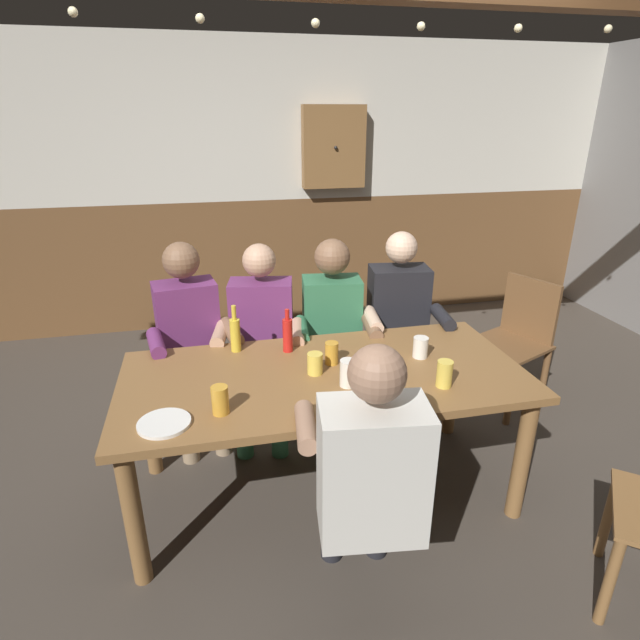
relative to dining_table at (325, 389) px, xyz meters
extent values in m
plane|color=#423A33|center=(0.00, 0.08, -0.63)|extent=(7.98, 7.98, 0.00)
cube|color=beige|center=(0.00, 2.59, 1.20)|extent=(6.65, 0.12, 1.34)
cube|color=brown|center=(0.00, 2.59, -0.05)|extent=(6.65, 0.12, 1.17)
cube|color=brown|center=(0.00, 0.00, 0.07)|extent=(1.97, 0.92, 0.04)
cylinder|color=brown|center=(-0.91, -0.38, -0.29)|extent=(0.08, 0.08, 0.68)
cylinder|color=brown|center=(0.91, -0.38, -0.29)|extent=(0.08, 0.08, 0.68)
cylinder|color=brown|center=(-0.91, 0.38, -0.29)|extent=(0.08, 0.08, 0.68)
cylinder|color=brown|center=(0.91, 0.38, -0.29)|extent=(0.08, 0.08, 0.68)
cube|color=#6B2D66|center=(-0.67, 0.76, 0.09)|extent=(0.39, 0.29, 0.54)
sphere|color=brown|center=(-0.67, 0.76, 0.50)|extent=(0.21, 0.21, 0.21)
cylinder|color=#997F60|center=(-0.55, 0.65, -0.15)|extent=(0.19, 0.39, 0.13)
cylinder|color=#997F60|center=(-0.74, 0.62, -0.15)|extent=(0.19, 0.39, 0.13)
cylinder|color=#997F60|center=(-0.52, 0.47, -0.42)|extent=(0.10, 0.10, 0.42)
cylinder|color=#997F60|center=(-0.71, 0.43, -0.42)|extent=(0.10, 0.10, 0.42)
cylinder|color=brown|center=(-0.42, 0.54, 0.12)|extent=(0.13, 0.29, 0.08)
cylinder|color=#6B2D66|center=(-0.83, 0.47, 0.12)|extent=(0.13, 0.29, 0.08)
cube|color=#6B2D66|center=(-0.22, 0.76, 0.08)|extent=(0.41, 0.28, 0.51)
sphere|color=tan|center=(-0.22, 0.76, 0.47)|extent=(0.20, 0.20, 0.20)
cylinder|color=#33724C|center=(-0.15, 0.58, -0.15)|extent=(0.20, 0.44, 0.13)
cylinder|color=#33724C|center=(-0.35, 0.62, -0.15)|extent=(0.20, 0.44, 0.13)
cylinder|color=#33724C|center=(-0.19, 0.37, -0.42)|extent=(0.10, 0.10, 0.42)
cylinder|color=#33724C|center=(-0.39, 0.41, -0.42)|extent=(0.10, 0.10, 0.42)
cylinder|color=tan|center=(-0.05, 0.48, 0.11)|extent=(0.13, 0.29, 0.08)
cylinder|color=tan|center=(-0.48, 0.55, 0.11)|extent=(0.13, 0.29, 0.08)
cube|color=#33724C|center=(0.22, 0.76, 0.08)|extent=(0.39, 0.28, 0.50)
sphere|color=brown|center=(0.22, 0.76, 0.47)|extent=(0.22, 0.22, 0.22)
cylinder|color=#33724C|center=(0.30, 0.60, -0.15)|extent=(0.18, 0.44, 0.13)
cylinder|color=#33724C|center=(0.11, 0.62, -0.15)|extent=(0.18, 0.44, 0.13)
cylinder|color=#33724C|center=(0.28, 0.39, -0.42)|extent=(0.10, 0.10, 0.42)
cylinder|color=#33724C|center=(0.08, 0.41, -0.42)|extent=(0.10, 0.10, 0.42)
cylinder|color=brown|center=(0.40, 0.47, 0.10)|extent=(0.11, 0.29, 0.08)
cylinder|color=#33724C|center=(-0.02, 0.53, 0.10)|extent=(0.11, 0.29, 0.08)
cube|color=black|center=(0.67, 0.76, 0.10)|extent=(0.40, 0.28, 0.54)
sphere|color=beige|center=(0.67, 0.76, 0.50)|extent=(0.20, 0.20, 0.20)
cylinder|color=silver|center=(0.75, 0.62, -0.15)|extent=(0.18, 0.39, 0.13)
cylinder|color=silver|center=(0.55, 0.64, -0.15)|extent=(0.18, 0.39, 0.13)
cylinder|color=silver|center=(0.73, 0.43, -0.42)|extent=(0.10, 0.10, 0.42)
cylinder|color=silver|center=(0.53, 0.46, -0.42)|extent=(0.10, 0.10, 0.42)
cylinder|color=black|center=(0.85, 0.48, 0.12)|extent=(0.11, 0.29, 0.08)
cylinder|color=beige|center=(0.42, 0.53, 0.12)|extent=(0.11, 0.29, 0.08)
cube|color=silver|center=(0.00, -0.76, 0.09)|extent=(0.41, 0.29, 0.53)
sphere|color=#9E755B|center=(0.00, -0.76, 0.48)|extent=(0.20, 0.20, 0.20)
cylinder|color=black|center=(-0.09, -0.62, -0.15)|extent=(0.18, 0.39, 0.13)
cylinder|color=black|center=(0.12, -0.65, -0.15)|extent=(0.18, 0.39, 0.13)
cylinder|color=black|center=(-0.06, -0.43, -0.42)|extent=(0.10, 0.10, 0.42)
cylinder|color=black|center=(0.14, -0.46, -0.42)|extent=(0.10, 0.10, 0.42)
cylinder|color=#9E755B|center=(-0.19, -0.47, 0.12)|extent=(0.11, 0.29, 0.08)
cylinder|color=#9E755B|center=(0.25, -0.53, 0.12)|extent=(0.11, 0.29, 0.08)
cylinder|color=brown|center=(0.91, -0.99, -0.41)|extent=(0.04, 0.04, 0.44)
cylinder|color=brown|center=(1.15, -0.70, -0.41)|extent=(0.04, 0.04, 0.44)
cube|color=brown|center=(1.42, 0.62, -0.18)|extent=(0.58, 0.58, 0.02)
cube|color=brown|center=(1.60, 0.70, 0.04)|extent=(0.19, 0.38, 0.42)
cylinder|color=brown|center=(1.32, 0.37, -0.41)|extent=(0.04, 0.04, 0.44)
cylinder|color=brown|center=(1.17, 0.72, -0.41)|extent=(0.04, 0.04, 0.44)
cylinder|color=brown|center=(1.67, 0.52, -0.41)|extent=(0.04, 0.04, 0.44)
cylinder|color=brown|center=(1.52, 0.87, -0.41)|extent=(0.04, 0.04, 0.44)
cylinder|color=#F9E08C|center=(0.28, 0.07, 0.13)|extent=(0.04, 0.04, 0.08)
cylinder|color=white|center=(-0.75, -0.29, 0.10)|extent=(0.22, 0.22, 0.01)
cylinder|color=gold|center=(-0.41, 0.35, 0.18)|extent=(0.05, 0.05, 0.18)
cylinder|color=gold|center=(-0.41, 0.35, 0.31)|extent=(0.02, 0.02, 0.08)
cylinder|color=red|center=(-0.14, 0.29, 0.18)|extent=(0.05, 0.05, 0.18)
cylinder|color=red|center=(-0.14, 0.29, 0.30)|extent=(0.02, 0.02, 0.06)
cylinder|color=white|center=(0.08, -0.14, 0.16)|extent=(0.08, 0.08, 0.13)
cylinder|color=gold|center=(-0.51, -0.25, 0.15)|extent=(0.07, 0.07, 0.13)
cylinder|color=#E5C64C|center=(0.51, -0.25, 0.15)|extent=(0.07, 0.07, 0.13)
cylinder|color=gold|center=(0.11, -0.30, 0.17)|extent=(0.07, 0.07, 0.16)
cylinder|color=gold|center=(0.06, 0.09, 0.15)|extent=(0.07, 0.07, 0.12)
cylinder|color=#E5C64C|center=(-0.05, 0.01, 0.14)|extent=(0.08, 0.08, 0.11)
cylinder|color=white|center=(0.53, 0.07, 0.15)|extent=(0.08, 0.08, 0.11)
cube|color=brown|center=(0.65, 2.46, 0.99)|extent=(0.56, 0.12, 0.70)
sphere|color=black|center=(0.65, 2.38, 0.99)|extent=(0.03, 0.03, 0.03)
sphere|color=#F9EAB2|center=(-0.93, 0.19, 1.63)|extent=(0.04, 0.04, 0.04)
sphere|color=#F9EAB2|center=(-0.47, 0.19, 1.62)|extent=(0.04, 0.04, 0.04)
sphere|color=#F9EAB2|center=(0.00, 0.19, 1.62)|extent=(0.04, 0.04, 0.04)
sphere|color=#F9EAB2|center=(0.47, 0.19, 1.62)|extent=(0.04, 0.04, 0.04)
sphere|color=#F9EAB2|center=(0.93, 0.19, 1.63)|extent=(0.04, 0.04, 0.04)
sphere|color=#F9EAB2|center=(1.40, 0.19, 1.64)|extent=(0.04, 0.04, 0.04)
camera|label=1|loc=(-0.51, -2.17, 1.29)|focal=28.71mm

